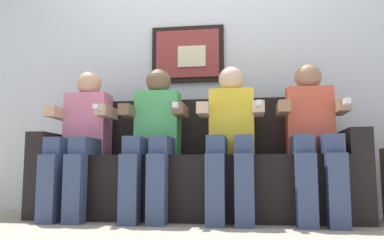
{
  "coord_description": "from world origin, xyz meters",
  "views": [
    {
      "loc": [
        0.41,
        -2.68,
        0.35
      ],
      "look_at": [
        0.0,
        0.15,
        0.7
      ],
      "focal_mm": 38.01,
      "sensor_mm": 36.0,
      "label": 1
    }
  ],
  "objects": [
    {
      "name": "person_left_center",
      "position": [
        -0.28,
        0.16,
        0.61
      ],
      "size": [
        0.46,
        0.56,
        1.11
      ],
      "color": "#4CB266",
      "rests_on": "ground_plane"
    },
    {
      "name": "couch",
      "position": [
        0.0,
        0.33,
        0.31
      ],
      "size": [
        2.35,
        0.58,
        0.9
      ],
      "color": "black",
      "rests_on": "ground_plane"
    },
    {
      "name": "person_leftmost",
      "position": [
        -0.83,
        0.16,
        0.61
      ],
      "size": [
        0.46,
        0.56,
        1.11
      ],
      "color": "pink",
      "rests_on": "ground_plane"
    },
    {
      "name": "person_right_center",
      "position": [
        0.28,
        0.16,
        0.61
      ],
      "size": [
        0.46,
        0.56,
        1.11
      ],
      "color": "yellow",
      "rests_on": "ground_plane"
    },
    {
      "name": "back_wall_assembly",
      "position": [
        -0.0,
        0.76,
        1.3
      ],
      "size": [
        4.75,
        0.1,
        2.6
      ],
      "color": "silver",
      "rests_on": "ground_plane"
    },
    {
      "name": "ground_plane",
      "position": [
        0.0,
        0.0,
        0.0
      ],
      "size": [
        6.18,
        6.18,
        0.0
      ],
      "primitive_type": "plane",
      "color": "#9E9384"
    },
    {
      "name": "person_rightmost",
      "position": [
        0.83,
        0.16,
        0.61
      ],
      "size": [
        0.46,
        0.56,
        1.11
      ],
      "color": "#D8593F",
      "rests_on": "ground_plane"
    }
  ]
}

